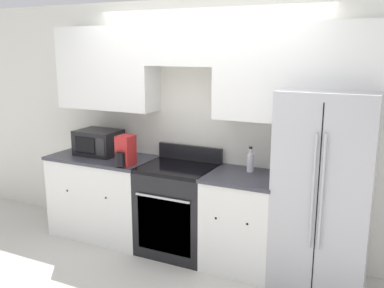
% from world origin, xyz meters
% --- Properties ---
extents(ground_plane, '(12.00, 12.00, 0.00)m').
position_xyz_m(ground_plane, '(0.00, 0.00, 0.00)').
color(ground_plane, beige).
extents(wall_back, '(8.00, 0.39, 2.60)m').
position_xyz_m(wall_back, '(0.01, 0.58, 1.55)').
color(wall_back, silver).
rests_on(wall_back, ground_plane).
extents(lower_cabinets_left, '(1.18, 0.64, 0.93)m').
position_xyz_m(lower_cabinets_left, '(-1.11, 0.31, 0.47)').
color(lower_cabinets_left, white).
rests_on(lower_cabinets_left, ground_plane).
extents(lower_cabinets_right, '(0.70, 0.64, 0.93)m').
position_xyz_m(lower_cabinets_right, '(0.55, 0.31, 0.47)').
color(lower_cabinets_right, white).
rests_on(lower_cabinets_right, ground_plane).
extents(oven_range, '(0.74, 0.65, 1.09)m').
position_xyz_m(oven_range, '(-0.16, 0.31, 0.47)').
color(oven_range, black).
rests_on(oven_range, ground_plane).
extents(refrigerator, '(0.81, 0.77, 1.77)m').
position_xyz_m(refrigerator, '(1.29, 0.37, 0.88)').
color(refrigerator, '#B7B7BC').
rests_on(refrigerator, ground_plane).
extents(microwave, '(0.48, 0.37, 0.28)m').
position_xyz_m(microwave, '(-1.20, 0.36, 1.07)').
color(microwave, black).
rests_on(microwave, lower_cabinets_left).
extents(bottle, '(0.07, 0.07, 0.25)m').
position_xyz_m(bottle, '(0.56, 0.46, 1.03)').
color(bottle, silver).
rests_on(bottle, lower_cabinets_right).
extents(paper_towel_holder, '(0.15, 0.24, 0.31)m').
position_xyz_m(paper_towel_holder, '(-0.66, 0.11, 1.07)').
color(paper_towel_holder, '#B22323').
rests_on(paper_towel_holder, lower_cabinets_left).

